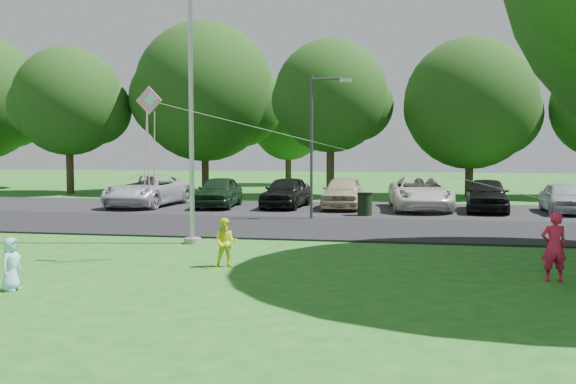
% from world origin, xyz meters
% --- Properties ---
extents(ground, '(120.00, 120.00, 0.00)m').
position_xyz_m(ground, '(0.00, 0.00, 0.00)').
color(ground, '#1E621A').
rests_on(ground, ground).
extents(park_road, '(60.00, 6.00, 0.06)m').
position_xyz_m(park_road, '(0.00, 9.00, 0.03)').
color(park_road, black).
rests_on(park_road, ground).
extents(parking_strip, '(42.00, 7.00, 0.06)m').
position_xyz_m(parking_strip, '(0.00, 15.50, 0.03)').
color(parking_strip, black).
rests_on(parking_strip, ground).
extents(flagpole, '(0.50, 0.50, 10.00)m').
position_xyz_m(flagpole, '(-3.50, 5.00, 4.17)').
color(flagpole, '#B7BABF').
rests_on(flagpole, ground).
extents(street_lamp, '(1.54, 0.20, 5.50)m').
position_xyz_m(street_lamp, '(-0.76, 11.58, 3.30)').
color(street_lamp, '#3F3F44').
rests_on(street_lamp, ground).
extents(trash_can, '(0.61, 0.61, 0.97)m').
position_xyz_m(trash_can, '(0.97, 13.00, 0.49)').
color(trash_can, black).
rests_on(trash_can, ground).
extents(tree_row, '(64.35, 11.94, 10.88)m').
position_xyz_m(tree_row, '(1.59, 24.23, 5.71)').
color(tree_row, '#332316').
rests_on(tree_row, ground).
extents(horizon_trees, '(77.46, 7.20, 7.02)m').
position_xyz_m(horizon_trees, '(4.06, 33.88, 4.30)').
color(horizon_trees, '#332316').
rests_on(horizon_trees, ground).
extents(parked_cars, '(20.40, 6.06, 1.48)m').
position_xyz_m(parked_cars, '(-0.82, 15.54, 0.78)').
color(parked_cars, silver).
rests_on(parked_cars, ground).
extents(woman, '(0.57, 0.42, 1.46)m').
position_xyz_m(woman, '(5.60, 1.29, 0.73)').
color(woman, red).
rests_on(woman, ground).
extents(child_yellow, '(0.63, 0.53, 1.15)m').
position_xyz_m(child_yellow, '(-1.52, 1.61, 0.57)').
color(child_yellow, '#F9FF28').
rests_on(child_yellow, ground).
extents(child_blue, '(0.35, 0.52, 1.04)m').
position_xyz_m(child_blue, '(-4.94, -1.52, 0.52)').
color(child_blue, '#9FE0F4').
rests_on(child_blue, ground).
extents(kite, '(9.50, 1.06, 2.94)m').
position_xyz_m(kite, '(-3.32, 2.04, 3.46)').
color(kite, pink).
rests_on(kite, ground).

